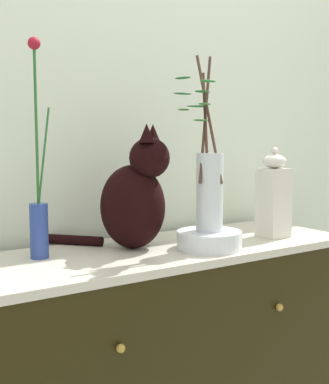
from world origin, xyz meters
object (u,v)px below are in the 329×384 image
(vase_slim_green, at_px, (39,209))
(vase_glass_clear, at_px, (209,184))
(cat_sitting, at_px, (135,198))
(sideboard, at_px, (165,374))
(jar_lidded_porcelain, at_px, (274,197))
(candle_pillar, at_px, (265,215))
(bowl_porcelain, at_px, (209,240))

(vase_slim_green, relative_size, vase_glass_clear, 1.15)
(cat_sitting, bearing_deg, vase_slim_green, 172.29)
(cat_sitting, height_order, vase_slim_green, vase_slim_green)
(sideboard, relative_size, vase_glass_clear, 2.38)
(sideboard, distance_m, vase_slim_green, 0.70)
(jar_lidded_porcelain, relative_size, candle_pillar, 2.68)
(vase_glass_clear, bearing_deg, bowl_porcelain, -21.04)
(vase_glass_clear, relative_size, candle_pillar, 4.63)
(sideboard, bearing_deg, candle_pillar, 7.68)
(sideboard, distance_m, candle_pillar, 0.72)
(bowl_porcelain, distance_m, jar_lidded_porcelain, 0.34)
(jar_lidded_porcelain, distance_m, candle_pillar, 0.20)
(jar_lidded_porcelain, bearing_deg, cat_sitting, 168.22)
(jar_lidded_porcelain, bearing_deg, bowl_porcelain, -174.39)
(cat_sitting, relative_size, bowl_porcelain, 1.91)
(vase_glass_clear, bearing_deg, cat_sitting, 144.59)
(sideboard, xyz_separation_m, vase_slim_green, (-0.39, 0.08, 0.58))
(cat_sitting, xyz_separation_m, vase_slim_green, (-0.30, 0.04, -0.02))
(bowl_porcelain, bearing_deg, vase_slim_green, 160.28)
(candle_pillar, bearing_deg, sideboard, -172.32)
(candle_pillar, bearing_deg, bowl_porcelain, -157.49)
(vase_slim_green, distance_m, jar_lidded_porcelain, 0.82)
(vase_slim_green, bearing_deg, vase_glass_clear, -19.71)
(sideboard, distance_m, vase_glass_clear, 0.66)
(vase_slim_green, bearing_deg, sideboard, -10.88)
(vase_glass_clear, bearing_deg, vase_slim_green, 160.29)
(cat_sitting, distance_m, vase_slim_green, 0.31)
(bowl_porcelain, bearing_deg, candle_pillar, 22.51)
(cat_sitting, relative_size, vase_slim_green, 0.62)
(sideboard, distance_m, jar_lidded_porcelain, 0.72)
(vase_glass_clear, relative_size, jar_lidded_porcelain, 1.73)
(cat_sitting, distance_m, jar_lidded_porcelain, 0.52)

